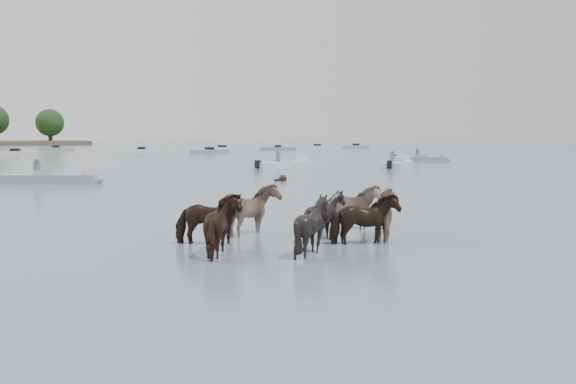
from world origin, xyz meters
name	(u,v)px	position (x,y,z in m)	size (l,w,h in m)	color
ground	(365,248)	(0.00, 0.00, 0.00)	(400.00, 400.00, 0.00)	#4C5C6D
pony_herd	(302,219)	(-0.95, 1.28, 0.54)	(5.91, 4.17, 1.43)	black
swimming_pony	(282,179)	(6.28, 18.33, 0.10)	(0.72, 0.44, 0.44)	black
motorboat_b	(61,179)	(-4.87, 21.84, 0.22)	(5.89, 3.90, 1.92)	gray
motorboat_c	(290,164)	(12.45, 30.50, 0.22)	(5.96, 3.64, 1.92)	silver
motorboat_d	(399,164)	(20.22, 26.98, 0.23)	(4.93, 4.67, 1.92)	silver
motorboat_e	(429,159)	(28.16, 33.33, 0.23)	(5.23, 4.08, 1.92)	gray
distant_flotilla	(68,151)	(-0.13, 76.80, 0.26)	(106.00, 27.16, 0.93)	silver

